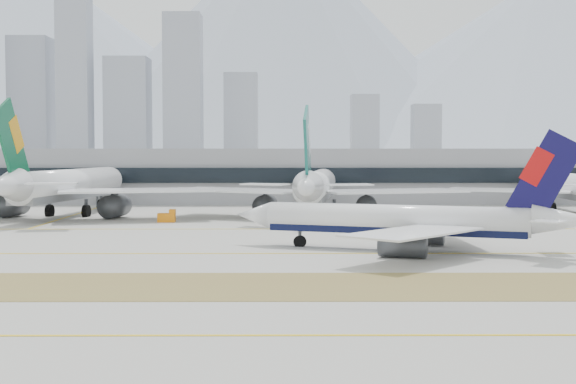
{
  "coord_description": "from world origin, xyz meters",
  "views": [
    {
      "loc": [
        5.88,
        -117.33,
        14.59
      ],
      "look_at": [
        6.59,
        18.0,
        7.5
      ],
      "focal_mm": 50.0,
      "sensor_mm": 36.0,
      "label": 1
    }
  ],
  "objects_px": {
    "taxiing_airliner": "(408,222)",
    "widebody_eva": "(65,187)",
    "terminal": "(264,175)",
    "widebody_cathay": "(316,188)",
    "widebody_china_air": "(571,188)"
  },
  "relations": [
    {
      "from": "taxiing_airliner",
      "to": "terminal",
      "type": "distance_m",
      "value": 119.51
    },
    {
      "from": "widebody_china_air",
      "to": "widebody_eva",
      "type": "bearing_deg",
      "value": 97.35
    },
    {
      "from": "widebody_china_air",
      "to": "taxiing_airliner",
      "type": "bearing_deg",
      "value": 147.12
    },
    {
      "from": "widebody_cathay",
      "to": "terminal",
      "type": "distance_m",
      "value": 57.22
    },
    {
      "from": "terminal",
      "to": "taxiing_airliner",
      "type": "bearing_deg",
      "value": -78.52
    },
    {
      "from": "taxiing_airliner",
      "to": "terminal",
      "type": "xyz_separation_m",
      "value": [
        -23.78,
        117.08,
        3.24
      ]
    },
    {
      "from": "taxiing_airliner",
      "to": "widebody_cathay",
      "type": "bearing_deg",
      "value": -60.1
    },
    {
      "from": "taxiing_airliner",
      "to": "widebody_eva",
      "type": "height_order",
      "value": "widebody_eva"
    },
    {
      "from": "widebody_cathay",
      "to": "taxiing_airliner",
      "type": "bearing_deg",
      "value": -163.55
    },
    {
      "from": "widebody_eva",
      "to": "widebody_china_air",
      "type": "distance_m",
      "value": 114.79
    },
    {
      "from": "taxiing_airliner",
      "to": "widebody_eva",
      "type": "distance_m",
      "value": 88.39
    },
    {
      "from": "taxiing_airliner",
      "to": "terminal",
      "type": "height_order",
      "value": "taxiing_airliner"
    },
    {
      "from": "widebody_china_air",
      "to": "widebody_cathay",
      "type": "bearing_deg",
      "value": 100.35
    },
    {
      "from": "taxiing_airliner",
      "to": "terminal",
      "type": "relative_size",
      "value": 0.18
    },
    {
      "from": "widebody_eva",
      "to": "terminal",
      "type": "bearing_deg",
      "value": -27.69
    }
  ]
}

